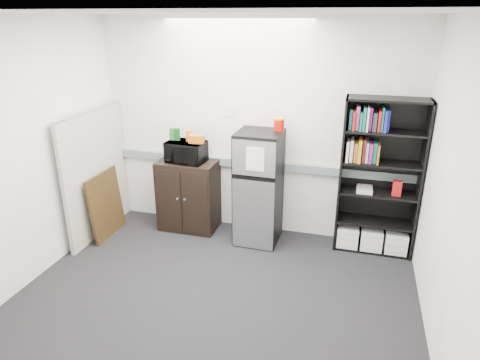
{
  "coord_description": "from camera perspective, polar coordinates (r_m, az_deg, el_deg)",
  "views": [
    {
      "loc": [
        1.23,
        -3.31,
        2.67
      ],
      "look_at": [
        0.04,
        0.9,
        0.99
      ],
      "focal_mm": 32.0,
      "sensor_mm": 36.0,
      "label": 1
    }
  ],
  "objects": [
    {
      "name": "wall_back",
      "position": [
        5.37,
        2.02,
        6.74
      ],
      "size": [
        4.0,
        0.02,
        2.7
      ],
      "primitive_type": "cube",
      "color": "silver",
      "rests_on": "floor"
    },
    {
      "name": "coffee_can",
      "position": [
        5.08,
        5.23,
        7.54
      ],
      "size": [
        0.13,
        0.13,
        0.17
      ],
      "color": "#A21307",
      "rests_on": "refrigerator"
    },
    {
      "name": "refrigerator",
      "position": [
        5.24,
        2.47,
        -1.07
      ],
      "size": [
        0.54,
        0.57,
        1.41
      ],
      "rotation": [
        0.0,
        0.0,
        -0.03
      ],
      "color": "black",
      "rests_on": "floor"
    },
    {
      "name": "wall_note",
      "position": [
        5.41,
        -1.62,
        9.02
      ],
      "size": [
        0.14,
        0.0,
        0.1
      ],
      "primitive_type": "cube",
      "color": "white",
      "rests_on": "wall_back"
    },
    {
      "name": "ceiling",
      "position": [
        3.53,
        -4.97,
        21.36
      ],
      "size": [
        4.0,
        3.5,
        0.02
      ],
      "primitive_type": "cube",
      "color": "white",
      "rests_on": "wall_back"
    },
    {
      "name": "framed_poster",
      "position": [
        5.73,
        -17.42,
        -3.18
      ],
      "size": [
        0.11,
        0.66,
        0.84
      ],
      "rotation": [
        0.0,
        -0.09,
        0.0
      ],
      "color": "black",
      "rests_on": "floor"
    },
    {
      "name": "snack_box_c",
      "position": [
        5.42,
        -6.83,
        5.88
      ],
      "size": [
        0.08,
        0.07,
        0.14
      ],
      "primitive_type": "cube",
      "rotation": [
        0.0,
        0.0,
        0.28
      ],
      "color": "#CA6213",
      "rests_on": "microwave"
    },
    {
      "name": "snack_bag",
      "position": [
        5.34,
        -5.83,
        5.46
      ],
      "size": [
        0.19,
        0.12,
        0.1
      ],
      "primitive_type": "cube",
      "rotation": [
        0.0,
        0.0,
        0.09
      ],
      "color": "#C76613",
      "rests_on": "microwave"
    },
    {
      "name": "wall_left",
      "position": [
        4.81,
        -27.4,
        2.62
      ],
      "size": [
        0.02,
        3.5,
        2.7
      ],
      "primitive_type": "cube",
      "color": "silver",
      "rests_on": "floor"
    },
    {
      "name": "wall_right",
      "position": [
        3.65,
        26.73,
        -2.62
      ],
      "size": [
        0.02,
        3.5,
        2.7
      ],
      "primitive_type": "cube",
      "color": "silver",
      "rests_on": "floor"
    },
    {
      "name": "snack_box_b",
      "position": [
        5.48,
        -8.39,
        6.03
      ],
      "size": [
        0.08,
        0.07,
        0.15
      ],
      "primitive_type": "cube",
      "rotation": [
        0.0,
        0.0,
        0.27
      ],
      "color": "#0D3C12",
      "rests_on": "microwave"
    },
    {
      "name": "cubicle_partition",
      "position": [
        5.7,
        -18.64,
        0.81
      ],
      "size": [
        0.06,
        1.3,
        1.62
      ],
      "color": "#A39C91",
      "rests_on": "floor"
    },
    {
      "name": "floor",
      "position": [
        4.43,
        -3.84,
        -16.17
      ],
      "size": [
        4.0,
        4.0,
        0.0
      ],
      "primitive_type": "plane",
      "color": "black",
      "rests_on": "ground"
    },
    {
      "name": "cabinet",
      "position": [
        5.68,
        -6.87,
        -2.0
      ],
      "size": [
        0.75,
        0.5,
        0.94
      ],
      "color": "black",
      "rests_on": "floor"
    },
    {
      "name": "microwave",
      "position": [
        5.46,
        -7.2,
        3.75
      ],
      "size": [
        0.5,
        0.36,
        0.27
      ],
      "primitive_type": "imported",
      "rotation": [
        0.0,
        0.0,
        -0.07
      ],
      "color": "black",
      "rests_on": "cabinet"
    },
    {
      "name": "snack_box_a",
      "position": [
        5.51,
        -8.96,
        6.06
      ],
      "size": [
        0.07,
        0.05,
        0.15
      ],
      "primitive_type": "cube",
      "rotation": [
        0.0,
        0.0,
        0.05
      ],
      "color": "#1B602F",
      "rests_on": "microwave"
    },
    {
      "name": "electrical_raceway",
      "position": [
        5.48,
        1.88,
        2.09
      ],
      "size": [
        3.92,
        0.05,
        0.1
      ],
      "primitive_type": "cube",
      "color": "slate",
      "rests_on": "wall_back"
    },
    {
      "name": "bookshelf",
      "position": [
        5.2,
        18.05,
        0.12
      ],
      "size": [
        0.9,
        0.34,
        1.85
      ],
      "color": "black",
      "rests_on": "floor"
    }
  ]
}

